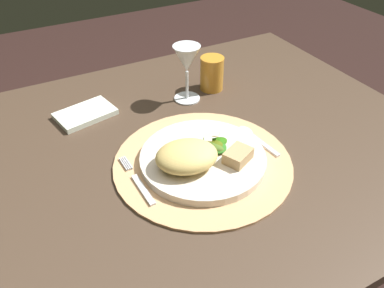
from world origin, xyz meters
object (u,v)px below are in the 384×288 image
spoon (251,135)px  napkin (85,114)px  fork (138,182)px  amber_tumbler (212,73)px  dinner_plate (203,158)px  wine_glass (187,61)px  dining_table (199,191)px

spoon → napkin: napkin is taller
fork → spoon: size_ratio=1.19×
fork → spoon: (0.30, 0.02, 0.00)m
napkin → amber_tumbler: amber_tumbler is taller
dinner_plate → fork: bearing=178.9°
napkin → wine_glass: size_ratio=0.93×
dining_table → dinner_plate: bearing=-115.0°
dining_table → spoon: bearing=-24.6°
fork → dinner_plate: bearing=-1.1°
dining_table → amber_tumbler: 0.33m
dinner_plate → fork: 0.15m
dining_table → wine_glass: bearing=71.8°
dinner_plate → dining_table: bearing=65.0°
spoon → wine_glass: size_ratio=0.88×
fork → dining_table: bearing=21.8°
spoon → dining_table: bearing=155.4°
dinner_plate → wine_glass: wine_glass is taller
spoon → amber_tumbler: 0.26m
napkin → amber_tumbler: bearing=-4.4°
dinner_plate → wine_glass: (0.10, 0.26, 0.10)m
wine_glass → spoon: bearing=-77.5°
wine_glass → amber_tumbler: size_ratio=1.62×
fork → amber_tumbler: amber_tumbler is taller
wine_glass → amber_tumbler: 0.11m
dinner_plate → napkin: dinner_plate is taller
napkin → wine_glass: (0.27, -0.05, 0.10)m
dinner_plate → napkin: 0.35m
dinner_plate → napkin: size_ratio=1.92×
dinner_plate → wine_glass: 0.29m
napkin → fork: bearing=-85.4°
napkin → wine_glass: wine_glass is taller
spoon → napkin: (-0.32, 0.28, -0.00)m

